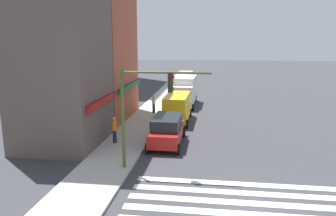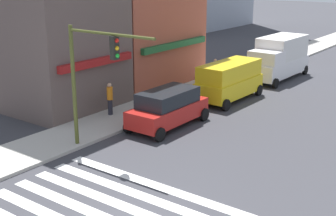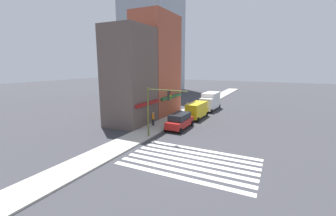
{
  "view_description": "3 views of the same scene",
  "coord_description": "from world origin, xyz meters",
  "px_view_note": "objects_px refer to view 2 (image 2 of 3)",
  "views": [
    {
      "loc": [
        -12.42,
        1.79,
        6.97
      ],
      "look_at": [
        3.89,
        4.0,
        3.5
      ],
      "focal_mm": 35.0,
      "sensor_mm": 36.0,
      "label": 1
    },
    {
      "loc": [
        -9.67,
        -8.87,
        7.89
      ],
      "look_at": [
        8.56,
        4.7,
        1.0
      ],
      "focal_mm": 50.0,
      "sensor_mm": 36.0,
      "label": 2
    },
    {
      "loc": [
        -16.39,
        -6.08,
        7.83
      ],
      "look_at": [
        3.89,
        4.0,
        3.5
      ],
      "focal_mm": 24.0,
      "sensor_mm": 36.0,
      "label": 3
    }
  ],
  "objects_px": {
    "traffic_signal": "(91,68)",
    "pedestrian_orange_vest": "(110,98)",
    "suv_red": "(168,107)",
    "box_truck_white": "(279,57)",
    "van_yellow": "(229,80)",
    "pedestrian_white_shirt": "(215,71)"
  },
  "relations": [
    {
      "from": "traffic_signal",
      "to": "box_truck_white",
      "type": "xyz_separation_m",
      "value": [
        18.12,
        -0.56,
        -2.23
      ]
    },
    {
      "from": "traffic_signal",
      "to": "pedestrian_orange_vest",
      "type": "bearing_deg",
      "value": 35.51
    },
    {
      "from": "traffic_signal",
      "to": "pedestrian_orange_vest",
      "type": "xyz_separation_m",
      "value": [
        4.06,
        2.9,
        -2.74
      ]
    },
    {
      "from": "traffic_signal",
      "to": "box_truck_white",
      "type": "bearing_deg",
      "value": -1.77
    },
    {
      "from": "pedestrian_orange_vest",
      "to": "pedestrian_white_shirt",
      "type": "height_order",
      "value": "same"
    },
    {
      "from": "suv_red",
      "to": "box_truck_white",
      "type": "relative_size",
      "value": 0.75
    },
    {
      "from": "van_yellow",
      "to": "pedestrian_orange_vest",
      "type": "relative_size",
      "value": 2.85
    },
    {
      "from": "van_yellow",
      "to": "traffic_signal",
      "type": "bearing_deg",
      "value": 178.18
    },
    {
      "from": "traffic_signal",
      "to": "van_yellow",
      "type": "relative_size",
      "value": 1.1
    },
    {
      "from": "van_yellow",
      "to": "pedestrian_orange_vest",
      "type": "bearing_deg",
      "value": 154.43
    },
    {
      "from": "pedestrian_orange_vest",
      "to": "suv_red",
      "type": "bearing_deg",
      "value": -178.8
    },
    {
      "from": "pedestrian_orange_vest",
      "to": "traffic_signal",
      "type": "bearing_deg",
      "value": 116.66
    },
    {
      "from": "pedestrian_orange_vest",
      "to": "pedestrian_white_shirt",
      "type": "relative_size",
      "value": 1.0
    },
    {
      "from": "suv_red",
      "to": "pedestrian_white_shirt",
      "type": "relative_size",
      "value": 2.66
    },
    {
      "from": "traffic_signal",
      "to": "suv_red",
      "type": "distance_m",
      "value": 5.47
    },
    {
      "from": "van_yellow",
      "to": "pedestrian_white_shirt",
      "type": "distance_m",
      "value": 3.44
    },
    {
      "from": "pedestrian_orange_vest",
      "to": "van_yellow",
      "type": "bearing_deg",
      "value": -125.53
    },
    {
      "from": "box_truck_white",
      "to": "van_yellow",
      "type": "bearing_deg",
      "value": -178.65
    },
    {
      "from": "traffic_signal",
      "to": "van_yellow",
      "type": "distance_m",
      "value": 11.25
    },
    {
      "from": "suv_red",
      "to": "van_yellow",
      "type": "height_order",
      "value": "van_yellow"
    },
    {
      "from": "pedestrian_white_shirt",
      "to": "traffic_signal",
      "type": "bearing_deg",
      "value": -62.93
    },
    {
      "from": "van_yellow",
      "to": "pedestrian_orange_vest",
      "type": "height_order",
      "value": "van_yellow"
    }
  ]
}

